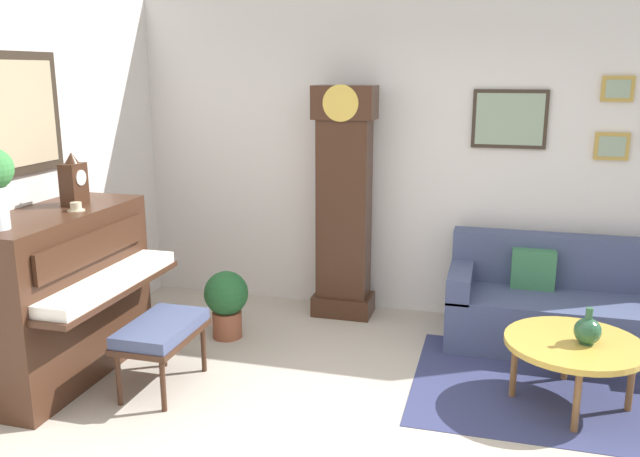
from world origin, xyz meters
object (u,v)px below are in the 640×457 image
at_px(mantel_clock, 74,181).
at_px(piano_bench, 162,332).
at_px(grandfather_clock, 344,209).
at_px(potted_plant, 226,300).
at_px(green_jug, 588,331).
at_px(couch, 570,307).
at_px(coffee_table, 574,345).
at_px(teacup, 76,208).
at_px(piano, 61,294).

bearing_deg(mantel_clock, piano_bench, -18.16).
relative_size(grandfather_clock, potted_plant, 3.62).
xyz_separation_m(green_jug, potted_plant, (-2.68, 0.46, -0.21)).
bearing_deg(couch, grandfather_clock, 174.25).
distance_m(piano_bench, couch, 3.15).
xyz_separation_m(grandfather_clock, couch, (1.89, -0.19, -0.65)).
xyz_separation_m(piano_bench, green_jug, (2.76, 0.48, 0.12)).
distance_m(coffee_table, mantel_clock, 3.60).
bearing_deg(teacup, grandfather_clock, 47.25).
relative_size(piano, teacup, 12.41).
xyz_separation_m(couch, teacup, (-3.40, -1.44, 0.91)).
height_order(couch, green_jug, couch).
height_order(piano, potted_plant, piano).
relative_size(teacup, green_jug, 0.48).
bearing_deg(teacup, green_jug, 6.76).
distance_m(grandfather_clock, green_jug, 2.29).
distance_m(mantel_clock, teacup, 0.27).
bearing_deg(grandfather_clock, potted_plant, -135.87).
distance_m(piano, mantel_clock, 0.81).
bearing_deg(piano_bench, couch, 28.73).
distance_m(coffee_table, potted_plant, 2.65).
height_order(grandfather_clock, green_jug, grandfather_clock).
distance_m(piano, piano_bench, 0.80).
distance_m(mantel_clock, potted_plant, 1.51).
bearing_deg(teacup, piano_bench, -6.49).
xyz_separation_m(couch, potted_plant, (-2.69, -0.58, 0.01)).
height_order(green_jug, potted_plant, green_jug).
distance_m(teacup, green_jug, 3.49).
bearing_deg(couch, piano, -156.79).
height_order(couch, mantel_clock, mantel_clock).
bearing_deg(mantel_clock, couch, 19.65).
bearing_deg(grandfather_clock, couch, -5.75).
relative_size(mantel_clock, potted_plant, 0.68).
relative_size(piano_bench, grandfather_clock, 0.34).
xyz_separation_m(coffee_table, mantel_clock, (-3.46, -0.24, 0.96)).
height_order(grandfather_clock, teacup, grandfather_clock).
relative_size(couch, teacup, 16.38).
height_order(piano, coffee_table, piano).
distance_m(piano_bench, potted_plant, 0.94).
xyz_separation_m(piano, coffee_table, (3.46, 0.50, -0.20)).
distance_m(piano, green_jug, 3.56).
relative_size(grandfather_clock, green_jug, 8.46).
bearing_deg(potted_plant, grandfather_clock, 44.13).
xyz_separation_m(coffee_table, green_jug, (0.07, -0.02, 0.12)).
bearing_deg(coffee_table, grandfather_clock, 146.41).
bearing_deg(teacup, potted_plant, 50.35).
height_order(piano, piano_bench, piano).
relative_size(piano_bench, teacup, 6.03).
bearing_deg(piano, mantel_clock, 89.52).
height_order(coffee_table, potted_plant, potted_plant).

